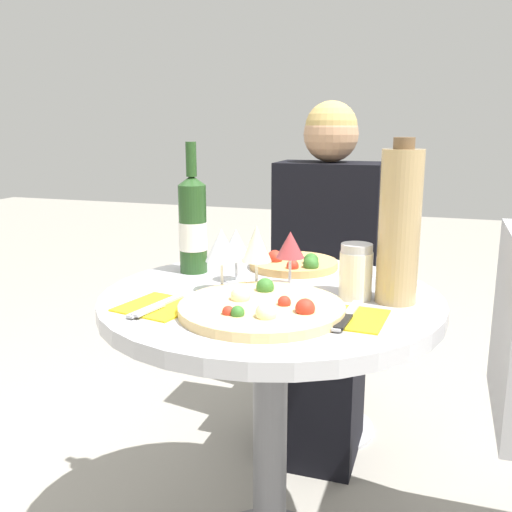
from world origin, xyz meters
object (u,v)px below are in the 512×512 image
dining_table (270,353)px  seated_diner (322,297)px  chair_behind_diner (329,312)px  pizza_large (262,308)px  tall_carafe (399,226)px  wine_bottle (193,225)px

dining_table → seated_diner: 0.63m
chair_behind_diner → pizza_large: (0.03, -0.91, 0.31)m
seated_diner → pizza_large: seated_diner is taller
dining_table → tall_carafe: size_ratio=2.21×
dining_table → wine_bottle: bearing=153.1°
wine_bottle → seated_diner: bearing=64.1°
wine_bottle → pizza_large: bearing=-44.3°
pizza_large → seated_diner: bearing=92.2°
chair_behind_diner → wine_bottle: bearing=69.2°
seated_diner → tall_carafe: seated_diner is taller
seated_diner → tall_carafe: (0.29, -0.60, 0.37)m
tall_carafe → pizza_large: bearing=-146.6°
wine_bottle → tall_carafe: (0.53, -0.10, 0.04)m
dining_table → chair_behind_diner: bearing=90.5°
chair_behind_diner → pizza_large: bearing=91.9°
pizza_large → wine_bottle: wine_bottle is taller
chair_behind_diner → seated_diner: 0.17m
seated_diner → wine_bottle: bearing=64.1°
dining_table → tall_carafe: bearing=5.7°
seated_diner → tall_carafe: 0.76m
dining_table → tall_carafe: (0.28, 0.03, 0.32)m
dining_table → seated_diner: bearing=90.6°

